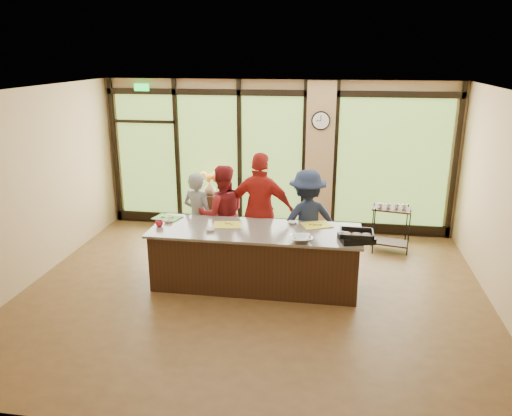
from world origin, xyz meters
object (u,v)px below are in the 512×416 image
(island_base, at_px, (255,259))
(bar_cart, at_px, (391,223))
(roasting_pan, at_px, (356,238))
(flower_stand, at_px, (210,214))
(cook_right, at_px, (307,221))
(cook_left, at_px, (198,217))

(island_base, distance_m, bar_cart, 2.82)
(roasting_pan, height_order, flower_stand, roasting_pan)
(cook_right, bearing_deg, island_base, 21.09)
(cook_left, distance_m, cook_right, 1.86)
(island_base, bearing_deg, roasting_pan, -9.55)
(cook_left, height_order, flower_stand, cook_left)
(island_base, relative_size, bar_cart, 3.41)
(cook_right, bearing_deg, cook_left, -25.24)
(roasting_pan, bearing_deg, cook_right, 112.25)
(island_base, relative_size, cook_right, 1.82)
(island_base, distance_m, roasting_pan, 1.61)
(island_base, height_order, cook_right, cook_right)
(island_base, xyz_separation_m, cook_right, (0.74, 0.73, 0.41))
(roasting_pan, bearing_deg, bar_cart, 55.08)
(cook_left, xyz_separation_m, roasting_pan, (2.62, -1.03, 0.17))
(cook_right, distance_m, roasting_pan, 1.25)
(cook_right, xyz_separation_m, bar_cart, (1.47, 1.03, -0.31))
(flower_stand, relative_size, bar_cart, 0.89)
(cook_left, height_order, cook_right, cook_right)
(cook_left, bearing_deg, roasting_pan, -179.91)
(island_base, relative_size, flower_stand, 3.83)
(cook_left, distance_m, roasting_pan, 2.82)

